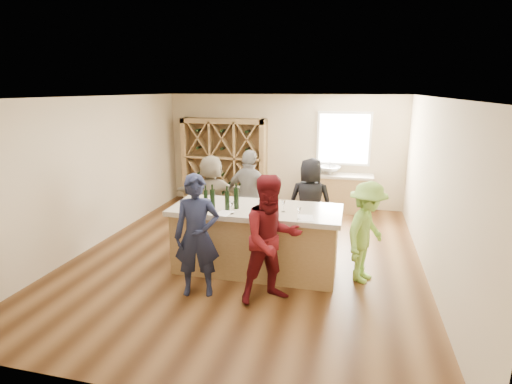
% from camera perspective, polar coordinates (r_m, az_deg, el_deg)
% --- Properties ---
extents(floor, '(6.00, 7.00, 0.10)m').
position_cam_1_polar(floor, '(7.33, -1.15, -9.46)').
color(floor, '#55361B').
rests_on(floor, ground).
extents(ceiling, '(6.00, 7.00, 0.10)m').
position_cam_1_polar(ceiling, '(6.69, -1.28, 13.85)').
color(ceiling, white).
rests_on(ceiling, ground).
extents(wall_back, '(6.00, 0.10, 2.80)m').
position_cam_1_polar(wall_back, '(10.28, 3.93, 5.96)').
color(wall_back, '#CAB692').
rests_on(wall_back, ground).
extents(wall_front, '(6.00, 0.10, 2.80)m').
position_cam_1_polar(wall_front, '(3.72, -15.67, -10.35)').
color(wall_front, '#CAB692').
rests_on(wall_front, ground).
extents(wall_left, '(0.10, 7.00, 2.80)m').
position_cam_1_polar(wall_left, '(8.19, -22.33, 2.67)').
color(wall_left, '#CAB692').
rests_on(wall_left, ground).
extents(wall_right, '(0.10, 7.00, 2.80)m').
position_cam_1_polar(wall_right, '(6.77, 24.58, 0.14)').
color(wall_right, '#CAB692').
rests_on(wall_right, ground).
extents(window_frame, '(1.30, 0.06, 1.30)m').
position_cam_1_polar(window_frame, '(10.01, 12.44, 7.44)').
color(window_frame, white).
rests_on(window_frame, wall_back).
extents(window_pane, '(1.18, 0.01, 1.18)m').
position_cam_1_polar(window_pane, '(9.97, 12.43, 7.42)').
color(window_pane, white).
rests_on(window_pane, wall_back).
extents(wine_rack, '(2.20, 0.45, 2.20)m').
position_cam_1_polar(wine_rack, '(10.42, -4.55, 4.39)').
color(wine_rack, olive).
rests_on(wine_rack, floor).
extents(back_counter_base, '(1.60, 0.58, 0.86)m').
position_cam_1_polar(back_counter_base, '(9.99, 11.41, -0.24)').
color(back_counter_base, olive).
rests_on(back_counter_base, floor).
extents(back_counter_top, '(1.70, 0.62, 0.06)m').
position_cam_1_polar(back_counter_top, '(9.89, 11.54, 2.34)').
color(back_counter_top, '#B9AE97').
rests_on(back_counter_top, back_counter_base).
extents(sink, '(0.54, 0.54, 0.19)m').
position_cam_1_polar(sink, '(9.87, 10.42, 3.11)').
color(sink, silver).
rests_on(sink, back_counter_top).
extents(faucet, '(0.02, 0.02, 0.30)m').
position_cam_1_polar(faucet, '(10.04, 10.50, 3.62)').
color(faucet, silver).
rests_on(faucet, back_counter_top).
extents(tasting_counter_base, '(2.60, 1.00, 1.00)m').
position_cam_1_polar(tasting_counter_base, '(6.60, -0.00, -7.06)').
color(tasting_counter_base, olive).
rests_on(tasting_counter_base, floor).
extents(tasting_counter_top, '(2.72, 1.12, 0.08)m').
position_cam_1_polar(tasting_counter_top, '(6.42, -0.00, -2.58)').
color(tasting_counter_top, '#B9AE97').
rests_on(tasting_counter_top, tasting_counter_base).
extents(wine_bottle_a, '(0.07, 0.07, 0.26)m').
position_cam_1_polar(wine_bottle_a, '(6.51, -7.19, -0.88)').
color(wine_bottle_a, black).
rests_on(wine_bottle_a, tasting_counter_top).
extents(wine_bottle_b, '(0.09, 0.09, 0.32)m').
position_cam_1_polar(wine_bottle_b, '(6.33, -6.23, -1.04)').
color(wine_bottle_b, black).
rests_on(wine_bottle_b, tasting_counter_top).
extents(wine_bottle_d, '(0.10, 0.10, 0.31)m').
position_cam_1_polar(wine_bottle_d, '(6.27, -4.14, -1.22)').
color(wine_bottle_d, black).
rests_on(wine_bottle_d, tasting_counter_top).
extents(wine_bottle_e, '(0.09, 0.09, 0.33)m').
position_cam_1_polar(wine_bottle_e, '(6.32, -2.82, -0.92)').
color(wine_bottle_e, black).
rests_on(wine_bottle_e, tasting_counter_top).
extents(wine_glass_a, '(0.10, 0.10, 0.19)m').
position_cam_1_polar(wine_glass_a, '(6.08, -3.48, -2.26)').
color(wine_glass_a, white).
rests_on(wine_glass_a, tasting_counter_top).
extents(wine_glass_b, '(0.08, 0.08, 0.19)m').
position_cam_1_polar(wine_glass_b, '(5.87, 1.26, -2.85)').
color(wine_glass_b, white).
rests_on(wine_glass_b, tasting_counter_top).
extents(wine_glass_c, '(0.08, 0.08, 0.19)m').
position_cam_1_polar(wine_glass_c, '(5.84, 6.16, -3.08)').
color(wine_glass_c, white).
rests_on(wine_glass_c, tasting_counter_top).
extents(wine_glass_d, '(0.07, 0.07, 0.18)m').
position_cam_1_polar(wine_glass_d, '(6.18, 3.94, -2.05)').
color(wine_glass_d, white).
rests_on(wine_glass_d, tasting_counter_top).
extents(tasting_menu_a, '(0.26, 0.32, 0.00)m').
position_cam_1_polar(tasting_menu_a, '(6.14, -4.58, -3.03)').
color(tasting_menu_a, white).
rests_on(tasting_menu_a, tasting_counter_top).
extents(tasting_menu_b, '(0.26, 0.32, 0.00)m').
position_cam_1_polar(tasting_menu_b, '(6.00, 1.14, -3.40)').
color(tasting_menu_b, white).
rests_on(tasting_menu_b, tasting_counter_top).
extents(tasting_menu_c, '(0.29, 0.36, 0.00)m').
position_cam_1_polar(tasting_menu_c, '(5.94, 7.11, -3.70)').
color(tasting_menu_c, white).
rests_on(tasting_menu_c, tasting_counter_top).
extents(person_near_left, '(0.75, 0.63, 1.79)m').
position_cam_1_polar(person_near_left, '(5.79, -8.41, -6.22)').
color(person_near_left, '#191E38').
rests_on(person_near_left, floor).
extents(person_near_right, '(1.01, 0.91, 1.83)m').
position_cam_1_polar(person_near_right, '(5.54, 2.26, -6.84)').
color(person_near_right, '#590F14').
rests_on(person_near_right, floor).
extents(person_server, '(0.86, 1.13, 1.59)m').
position_cam_1_polar(person_server, '(6.38, 15.49, -5.58)').
color(person_server, '#8CC64C').
rests_on(person_server, floor).
extents(person_far_mid, '(1.17, 0.79, 1.82)m').
position_cam_1_polar(person_far_mid, '(7.70, -0.85, -0.67)').
color(person_far_mid, slate).
rests_on(person_far_mid, floor).
extents(person_far_right, '(0.84, 0.55, 1.70)m').
position_cam_1_polar(person_far_right, '(7.57, 7.72, -1.53)').
color(person_far_right, black).
rests_on(person_far_right, floor).
extents(person_far_left, '(1.61, 0.73, 1.67)m').
position_cam_1_polar(person_far_left, '(8.10, -6.31, -0.52)').
color(person_far_left, gray).
rests_on(person_far_left, floor).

